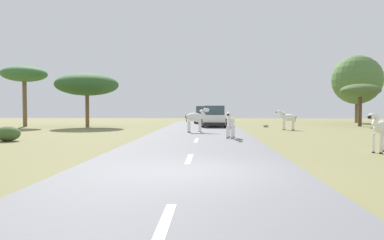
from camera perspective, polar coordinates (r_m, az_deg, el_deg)
The scene contains 15 objects.
ground_plane at distance 8.66m, azimuth 0.97°, elevation -8.72°, with size 90.00×90.00×0.00m, color olive.
road at distance 8.67m, azimuth -1.21°, elevation -8.54°, with size 6.00×64.00×0.05m, color slate.
lane_markings at distance 7.69m, azimuth -1.74°, elevation -9.70°, with size 0.16×56.00×0.01m.
zebra_0 at distance 17.90m, azimuth 6.35°, elevation -0.30°, with size 0.59×1.48×1.41m.
zebra_1 at distance 21.99m, azimuth 0.65°, elevation 0.45°, with size 1.65×0.80×1.61m.
zebra_2 at distance 26.07m, azimuth 15.45°, elevation 0.36°, with size 1.42×1.06×1.49m.
zebra_3 at distance 14.11m, azimuth 28.70°, elevation -1.17°, with size 1.35×1.16×1.49m.
car_0 at distance 35.50m, azimuth 2.05°, elevation 0.79°, with size 2.06×4.36×1.74m.
car_1 at distance 28.98m, azimuth 3.73°, elevation 0.50°, with size 2.13×4.40×1.74m.
tree_0 at distance 33.38m, azimuth 26.00°, elevation 4.33°, with size 3.27×3.27×3.69m.
tree_2 at distance 33.16m, azimuth -25.91°, elevation 6.73°, with size 3.76×3.76×5.17m.
tree_3 at distance 30.46m, azimuth -16.91°, elevation 5.57°, with size 5.22×5.22×4.47m.
tree_4 at distance 41.38m, azimuth 25.53°, elevation 5.98°, with size 5.21×5.21×7.22m.
bush_2 at distance 18.94m, azimuth -28.13°, elevation -2.02°, with size 1.19×1.07×0.71m, color #425B2D.
rock_2 at distance 29.52m, azimuth 12.06°, elevation -0.93°, with size 0.45×0.45×0.24m, color #A89E8C.
Camera 1 is at (0.27, -8.50, 1.61)m, focal length 32.37 mm.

